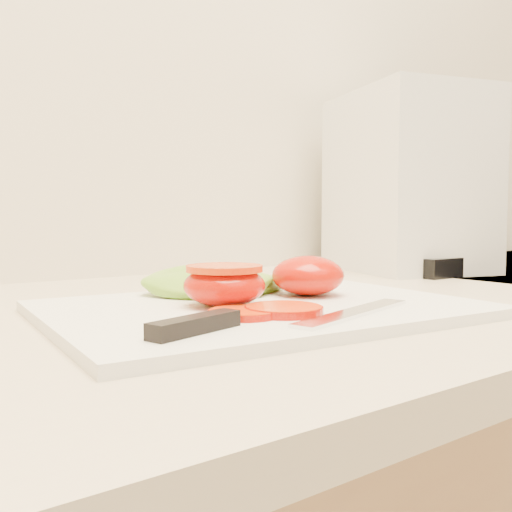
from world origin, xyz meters
TOP-DOWN VIEW (x-y plane):
  - cutting_board at (-0.25, 1.60)m, footprint 0.42×0.32m
  - tomato_half_dome at (-0.18, 1.62)m, footprint 0.08×0.08m
  - tomato_half_cut at (-0.29, 1.61)m, footprint 0.08×0.08m
  - tomato_slice_0 at (-0.27, 1.54)m, footprint 0.06×0.06m
  - tomato_slice_1 at (-0.30, 1.55)m, footprint 0.06×0.06m
  - lettuce_leaf_0 at (-0.26, 1.68)m, footprint 0.17×0.16m
  - lettuce_leaf_1 at (-0.21, 1.68)m, footprint 0.13×0.12m
  - knife at (-0.31, 1.51)m, footprint 0.27×0.07m
  - appliance at (0.22, 1.80)m, footprint 0.26×0.30m

SIDE VIEW (x-z plane):
  - cutting_board at x=-0.25m, z-range 0.93..0.94m
  - tomato_slice_1 at x=-0.30m, z-range 0.94..0.95m
  - tomato_slice_0 at x=-0.27m, z-range 0.94..0.95m
  - knife at x=-0.31m, z-range 0.94..0.95m
  - lettuce_leaf_1 at x=-0.21m, z-range 0.94..0.96m
  - lettuce_leaf_0 at x=-0.26m, z-range 0.94..0.97m
  - tomato_half_dome at x=-0.18m, z-range 0.94..0.98m
  - tomato_half_cut at x=-0.29m, z-range 0.94..0.98m
  - appliance at x=0.22m, z-range 0.93..1.23m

